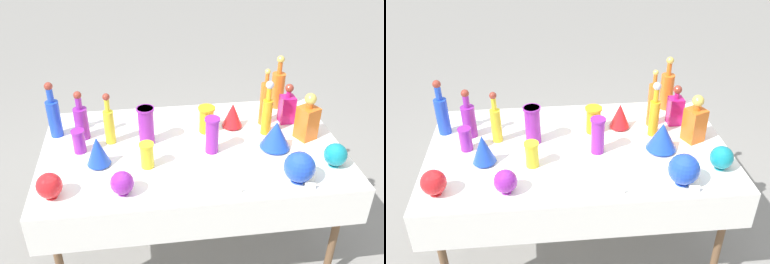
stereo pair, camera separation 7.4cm
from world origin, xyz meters
TOP-DOWN VIEW (x-y plane):
  - ground_plane at (0.00, 0.00)m, footprint 40.00×40.00m
  - display_table at (0.00, -0.03)m, footprint 1.74×1.03m
  - tall_bottle_0 at (-0.80, 0.24)m, footprint 0.08×0.08m
  - tall_bottle_1 at (-0.47, 0.11)m, footprint 0.06×0.06m
  - tall_bottle_2 at (0.47, 0.09)m, footprint 0.06×0.06m
  - tall_bottle_3 at (-0.64, 0.19)m, footprint 0.08×0.08m
  - tall_bottle_4 at (0.64, 0.43)m, footprint 0.09×0.09m
  - tall_bottle_5 at (0.49, 0.21)m, footprint 0.06×0.06m
  - square_decanter_0 at (0.69, 0.01)m, footprint 0.14×0.14m
  - square_decanter_1 at (0.64, 0.21)m, footprint 0.09×0.09m
  - slender_vase_0 at (0.11, 0.16)m, footprint 0.11×0.11m
  - slender_vase_1 at (-0.64, 0.03)m, footprint 0.08×0.08m
  - slender_vase_2 at (-0.26, 0.08)m, footprint 0.10×0.10m
  - slender_vase_3 at (0.11, -0.06)m, footprint 0.09×0.09m
  - slender_vase_4 at (-0.27, -0.16)m, footprint 0.08×0.08m
  - fluted_vase_0 at (0.48, -0.08)m, footprint 0.18×0.18m
  - fluted_vase_1 at (-0.53, -0.11)m, footprint 0.13×0.13m
  - fluted_vase_2 at (0.28, 0.19)m, footprint 0.13×0.13m
  - round_bowl_0 at (-0.40, -0.38)m, footprint 0.12×0.12m
  - round_bowl_1 at (-0.75, -0.36)m, footprint 0.13×0.13m
  - round_bowl_2 at (0.50, -0.40)m, footprint 0.16×0.16m
  - round_bowl_3 at (0.75, -0.29)m, footprint 0.13×0.13m
  - price_tag_left at (0.54, -0.47)m, footprint 0.06×0.03m
  - price_tag_center at (0.56, -0.42)m, footprint 0.06×0.03m
  - price_tag_right at (0.16, -0.45)m, footprint 0.06×0.02m
  - cardboard_box_behind_left at (0.45, 0.94)m, footprint 0.47×0.36m

SIDE VIEW (x-z plane):
  - ground_plane at x=0.00m, z-range 0.00..0.00m
  - cardboard_box_behind_left at x=0.45m, z-range -0.04..0.29m
  - display_table at x=0.00m, z-range 0.33..1.09m
  - price_tag_left at x=0.54m, z-range 0.76..0.80m
  - price_tag_right at x=0.16m, z-range 0.76..0.80m
  - price_tag_center at x=0.56m, z-range 0.76..0.80m
  - round_bowl_0 at x=-0.40m, z-range 0.76..0.89m
  - round_bowl_3 at x=0.75m, z-range 0.76..0.90m
  - round_bowl_1 at x=-0.75m, z-range 0.76..0.90m
  - slender_vase_1 at x=-0.64m, z-range 0.77..0.91m
  - slender_vase_4 at x=-0.27m, z-range 0.77..0.91m
  - fluted_vase_2 at x=0.28m, z-range 0.76..0.93m
  - round_bowl_2 at x=0.50m, z-range 0.76..0.93m
  - slender_vase_0 at x=0.11m, z-range 0.77..0.94m
  - fluted_vase_0 at x=0.48m, z-range 0.76..0.94m
  - fluted_vase_1 at x=-0.53m, z-range 0.76..0.94m
  - square_decanter_1 at x=0.64m, z-range 0.73..1.00m
  - slender_vase_3 at x=0.11m, z-range 0.77..0.99m
  - tall_bottle_3 at x=-0.64m, z-range 0.73..1.04m
  - slender_vase_2 at x=-0.26m, z-range 0.77..1.00m
  - square_decanter_0 at x=0.69m, z-range 0.74..1.03m
  - tall_bottle_1 at x=-0.47m, z-range 0.73..1.05m
  - tall_bottle_4 at x=0.64m, z-range 0.72..1.08m
  - tall_bottle_0 at x=-0.80m, z-range 0.73..1.08m
  - tall_bottle_2 at x=0.47m, z-range 0.73..1.08m
  - tall_bottle_5 at x=0.49m, z-range 0.72..1.10m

